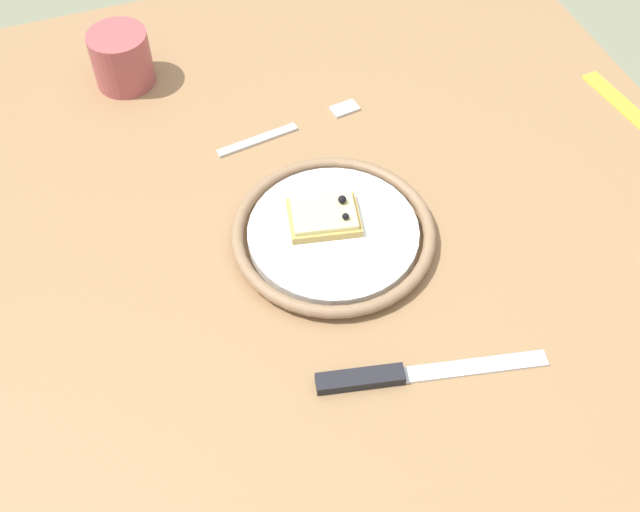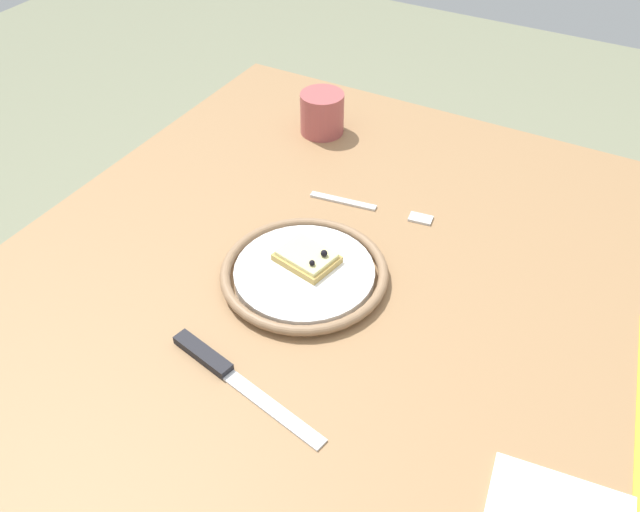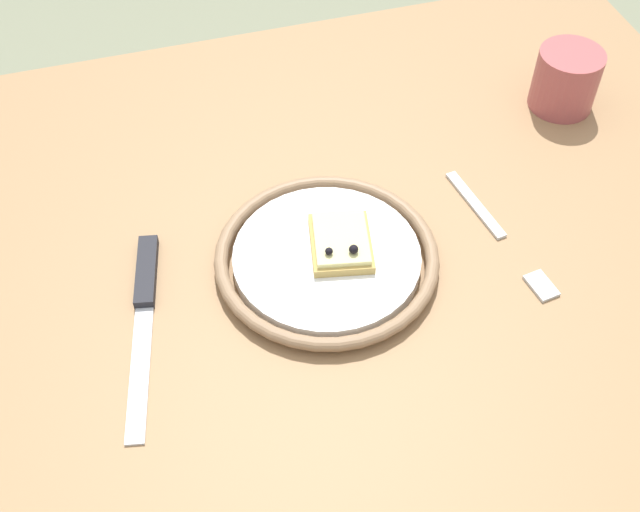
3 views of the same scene
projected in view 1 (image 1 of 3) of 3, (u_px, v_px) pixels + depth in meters
ground_plane at (347, 502)px, 1.50m from camera, size 6.00×6.00×0.00m
dining_table at (363, 300)px, 0.96m from camera, size 1.15×0.92×0.77m
plate at (333, 233)px, 0.90m from camera, size 0.24×0.24×0.02m
pizza_slice_near at (324, 216)px, 0.89m from camera, size 0.08×0.09×0.03m
knife at (392, 376)px, 0.79m from camera, size 0.07×0.24×0.01m
fork at (291, 128)px, 1.02m from camera, size 0.04×0.20×0.00m
cup at (122, 58)px, 1.05m from camera, size 0.08×0.08×0.08m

